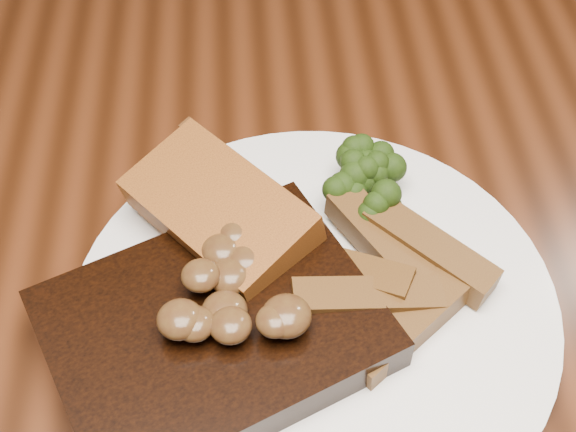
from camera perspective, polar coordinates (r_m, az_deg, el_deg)
name	(u,v)px	position (r m, az deg, el deg)	size (l,w,h in m)	color
dining_table	(295,310)	(0.63, 0.52, -6.69)	(1.60, 0.90, 0.75)	#441F0D
chair_far	(443,30)	(1.16, 10.96, 12.84)	(0.57, 0.57, 0.91)	black
plate	(314,309)	(0.51, 1.89, -6.60)	(0.30, 0.30, 0.01)	white
steak	(213,330)	(0.48, -5.33, -8.07)	(0.19, 0.14, 0.03)	black
mushroom_pile	(235,283)	(0.46, -3.82, -4.78)	(0.08, 0.08, 0.03)	#4F3919
garlic_bread	(222,230)	(0.52, -4.74, -1.03)	(0.12, 0.07, 0.03)	#97551B
potato_wedges	(426,308)	(0.49, 9.81, -6.44)	(0.12, 0.12, 0.02)	brown
broccoli_cluster	(375,176)	(0.55, 6.22, 2.81)	(0.06, 0.06, 0.04)	#1F350C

